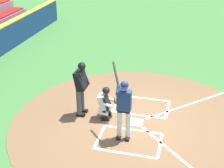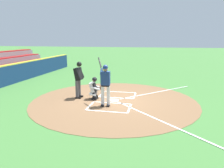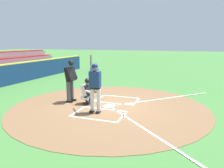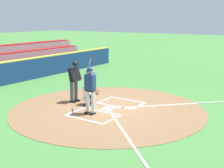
# 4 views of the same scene
# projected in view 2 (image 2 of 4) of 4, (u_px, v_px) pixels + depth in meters

# --- Properties ---
(ground_plane) EXTENTS (120.00, 120.00, 0.00)m
(ground_plane) POSITION_uv_depth(u_px,v_px,m) (114.00, 100.00, 10.31)
(ground_plane) COLOR #427A38
(dirt_circle) EXTENTS (8.00, 8.00, 0.01)m
(dirt_circle) POSITION_uv_depth(u_px,v_px,m) (114.00, 100.00, 10.31)
(dirt_circle) COLOR brown
(dirt_circle) RESTS_ON ground
(home_plate_and_chalk) EXTENTS (7.93, 4.91, 0.01)m
(home_plate_and_chalk) POSITION_uv_depth(u_px,v_px,m) (132.00, 101.00, 10.13)
(home_plate_and_chalk) COLOR white
(home_plate_and_chalk) RESTS_ON dirt_circle
(batter) EXTENTS (0.91, 0.74, 2.13)m
(batter) POSITION_uv_depth(u_px,v_px,m) (105.00, 82.00, 9.24)
(batter) COLOR white
(batter) RESTS_ON ground
(catcher) EXTENTS (0.63, 0.61, 1.13)m
(catcher) POSITION_uv_depth(u_px,v_px,m) (94.00, 88.00, 10.43)
(catcher) COLOR black
(catcher) RESTS_ON ground
(plate_umpire) EXTENTS (0.59, 0.41, 1.86)m
(plate_umpire) POSITION_uv_depth(u_px,v_px,m) (79.00, 77.00, 10.52)
(plate_umpire) COLOR #4C4C51
(plate_umpire) RESTS_ON ground
(baseball) EXTENTS (0.07, 0.07, 0.07)m
(baseball) POSITION_uv_depth(u_px,v_px,m) (81.00, 96.00, 11.02)
(baseball) COLOR white
(baseball) RESTS_ON ground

